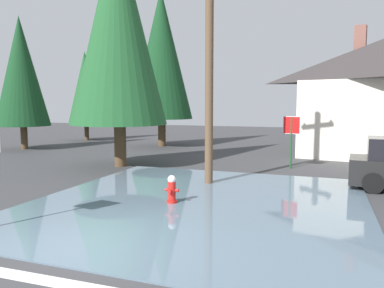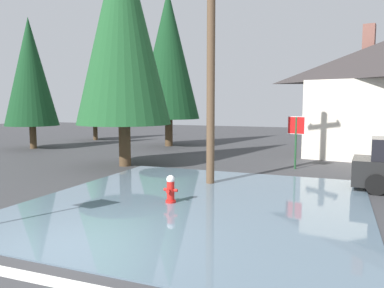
% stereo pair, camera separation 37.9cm
% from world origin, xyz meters
% --- Properties ---
extents(ground_plane, '(80.00, 80.00, 0.10)m').
position_xyz_m(ground_plane, '(0.00, 0.00, -0.05)').
color(ground_plane, '#38383A').
extents(flood_puddle, '(9.02, 9.56, 0.03)m').
position_xyz_m(flood_puddle, '(1.04, 3.95, 0.02)').
color(flood_puddle, slate).
rests_on(flood_puddle, ground).
extents(lane_stop_bar, '(3.58, 0.37, 0.01)m').
position_xyz_m(lane_stop_bar, '(0.94, -1.27, 0.00)').
color(lane_stop_bar, silver).
rests_on(lane_stop_bar, ground).
extents(fire_hydrant, '(0.40, 0.35, 0.80)m').
position_xyz_m(fire_hydrant, '(0.36, 3.57, 0.39)').
color(fire_hydrant, red).
rests_on(fire_hydrant, ground).
extents(utility_pole, '(1.60, 0.28, 8.58)m').
position_xyz_m(utility_pole, '(0.56, 6.41, 4.47)').
color(utility_pole, brown).
rests_on(utility_pole, ground).
extents(stop_sign_far, '(0.73, 0.20, 2.24)m').
position_xyz_m(stop_sign_far, '(2.96, 10.60, 1.60)').
color(stop_sign_far, '#1E4C28').
rests_on(stop_sign_far, ground).
extents(pine_tree_tall_left, '(3.21, 3.21, 8.02)m').
position_xyz_m(pine_tree_tall_left, '(-13.11, 12.20, 4.72)').
color(pine_tree_tall_left, '#4C3823').
rests_on(pine_tree_tall_left, ground).
extents(pine_tree_mid_left, '(4.16, 4.16, 10.40)m').
position_xyz_m(pine_tree_mid_left, '(-4.24, 8.63, 6.12)').
color(pine_tree_mid_left, '#4C3823').
rests_on(pine_tree_mid_left, ground).
extents(pine_tree_short_left, '(2.70, 2.70, 6.74)m').
position_xyz_m(pine_tree_short_left, '(-12.91, 18.30, 3.96)').
color(pine_tree_short_left, '#4C3823').
rests_on(pine_tree_short_left, ground).
extents(pine_tree_far_center, '(4.04, 4.04, 10.10)m').
position_xyz_m(pine_tree_far_center, '(-5.82, 16.59, 5.94)').
color(pine_tree_far_center, '#4C3823').
rests_on(pine_tree_far_center, ground).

